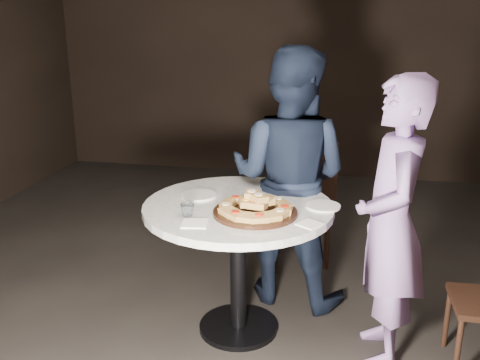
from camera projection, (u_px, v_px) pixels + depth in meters
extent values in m
plane|color=black|center=(260.00, 340.00, 3.19)|extent=(7.00, 7.00, 0.00)
cylinder|color=black|center=(238.00, 326.00, 3.29)|extent=(0.63, 0.63, 0.03)
cylinder|color=black|center=(238.00, 269.00, 3.18)|extent=(0.13, 0.13, 0.75)
cylinder|color=silver|center=(238.00, 208.00, 3.06)|extent=(1.44, 1.44, 0.04)
cylinder|color=black|center=(255.00, 212.00, 2.90)|extent=(0.56, 0.56, 0.02)
cube|color=#A67C40|center=(284.00, 210.00, 2.86)|extent=(0.09, 0.11, 0.04)
cylinder|color=red|center=(284.00, 206.00, 2.86)|extent=(0.05, 0.05, 0.01)
cube|color=#A67C40|center=(283.00, 205.00, 2.92)|extent=(0.12, 0.12, 0.04)
cube|color=#A67C40|center=(278.00, 202.00, 2.98)|extent=(0.12, 0.12, 0.04)
cylinder|color=beige|center=(278.00, 198.00, 2.98)|extent=(0.06, 0.06, 0.01)
cube|color=#A67C40|center=(269.00, 199.00, 3.02)|extent=(0.12, 0.11, 0.04)
cube|color=#A67C40|center=(257.00, 198.00, 3.04)|extent=(0.10, 0.08, 0.04)
cylinder|color=red|center=(257.00, 194.00, 3.04)|extent=(0.05, 0.05, 0.01)
cube|color=#A67C40|center=(246.00, 198.00, 3.04)|extent=(0.12, 0.12, 0.04)
cube|color=#A67C40|center=(236.00, 200.00, 3.01)|extent=(0.12, 0.12, 0.04)
cylinder|color=red|center=(236.00, 197.00, 3.00)|extent=(0.06, 0.06, 0.01)
cube|color=#A67C40|center=(229.00, 203.00, 2.96)|extent=(0.09, 0.10, 0.04)
cube|color=#A67C40|center=(226.00, 207.00, 2.89)|extent=(0.10, 0.11, 0.04)
cylinder|color=beige|center=(226.00, 204.00, 2.89)|extent=(0.05, 0.05, 0.01)
cube|color=#A67C40|center=(228.00, 212.00, 2.83)|extent=(0.12, 0.12, 0.04)
cube|color=#A67C40|center=(235.00, 215.00, 2.78)|extent=(0.12, 0.12, 0.04)
cylinder|color=red|center=(235.00, 212.00, 2.78)|extent=(0.06, 0.06, 0.01)
cube|color=#A67C40|center=(246.00, 218.00, 2.75)|extent=(0.11, 0.09, 0.04)
cube|color=#A67C40|center=(259.00, 218.00, 2.74)|extent=(0.12, 0.11, 0.04)
cylinder|color=red|center=(259.00, 215.00, 2.74)|extent=(0.06, 0.06, 0.01)
cube|color=#A67C40|center=(271.00, 217.00, 2.76)|extent=(0.12, 0.12, 0.04)
cube|color=#A67C40|center=(280.00, 214.00, 2.80)|extent=(0.11, 0.12, 0.04)
cylinder|color=beige|center=(280.00, 210.00, 2.80)|extent=(0.06, 0.06, 0.01)
cube|color=#A67C40|center=(264.00, 202.00, 2.89)|extent=(0.12, 0.12, 0.04)
cylinder|color=#2D6B1E|center=(265.00, 198.00, 2.89)|extent=(0.06, 0.06, 0.01)
cube|color=#A67C40|center=(253.00, 199.00, 2.93)|extent=(0.12, 0.11, 0.04)
cylinder|color=beige|center=(253.00, 196.00, 2.93)|extent=(0.06, 0.06, 0.01)
cube|color=#A67C40|center=(246.00, 203.00, 2.88)|extent=(0.10, 0.11, 0.04)
cylinder|color=orange|center=(246.00, 199.00, 2.87)|extent=(0.06, 0.06, 0.01)
cube|color=#A67C40|center=(257.00, 205.00, 2.84)|extent=(0.11, 0.09, 0.04)
cylinder|color=red|center=(257.00, 202.00, 2.83)|extent=(0.05, 0.05, 0.01)
cube|color=#A67C40|center=(252.00, 195.00, 2.90)|extent=(0.08, 0.10, 0.04)
cylinder|color=beige|center=(252.00, 191.00, 2.90)|extent=(0.05, 0.05, 0.01)
cube|color=#A67C40|center=(259.00, 198.00, 2.85)|extent=(0.12, 0.12, 0.04)
cylinder|color=beige|center=(259.00, 195.00, 2.84)|extent=(0.06, 0.06, 0.01)
cylinder|color=white|center=(199.00, 195.00, 3.18)|extent=(0.25, 0.25, 0.01)
cylinder|color=white|center=(323.00, 206.00, 3.01)|extent=(0.24, 0.24, 0.01)
imported|color=silver|center=(187.00, 210.00, 2.86)|extent=(0.09, 0.09, 0.07)
cube|color=white|center=(195.00, 223.00, 2.77)|extent=(0.15, 0.15, 0.01)
cube|color=white|center=(310.00, 224.00, 2.76)|extent=(0.15, 0.15, 0.01)
cube|color=black|center=(296.00, 200.00, 4.09)|extent=(0.60, 0.60, 0.04)
cube|color=black|center=(305.00, 178.00, 3.79)|extent=(0.45, 0.20, 0.50)
cylinder|color=black|center=(312.00, 219.00, 4.38)|extent=(0.05, 0.05, 0.50)
cylinder|color=black|center=(265.00, 222.00, 4.32)|extent=(0.05, 0.05, 0.50)
cylinder|color=black|center=(327.00, 238.00, 4.00)|extent=(0.05, 0.05, 0.50)
cylinder|color=black|center=(275.00, 242.00, 3.94)|extent=(0.05, 0.05, 0.50)
cylinder|color=black|center=(447.00, 317.00, 3.07)|extent=(0.03, 0.03, 0.39)
cylinder|color=black|center=(458.00, 348.00, 2.79)|extent=(0.03, 0.03, 0.39)
imported|color=#141D32|center=(289.00, 178.00, 3.46)|extent=(0.94, 0.80, 1.68)
imported|color=#866BAB|center=(391.00, 225.00, 2.82)|extent=(0.43, 0.61, 1.59)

